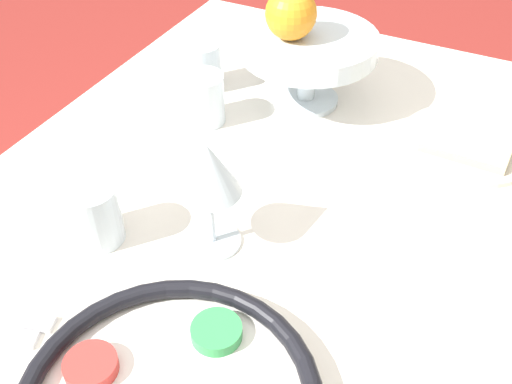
{
  "coord_description": "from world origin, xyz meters",
  "views": [
    {
      "loc": [
        -0.48,
        -0.15,
        1.3
      ],
      "look_at": [
        0.03,
        0.1,
        0.81
      ],
      "focal_mm": 42.0,
      "sensor_mm": 36.0,
      "label": 1
    }
  ],
  "objects": [
    {
      "name": "cup_mid",
      "position": [
        0.19,
        0.27,
        0.81
      ],
      "size": [
        0.07,
        0.07,
        0.08
      ],
      "color": "silver",
      "rests_on": "dining_table"
    },
    {
      "name": "bread_plate",
      "position": [
        0.3,
        -0.12,
        0.78
      ],
      "size": [
        0.2,
        0.2,
        0.02
      ],
      "color": "beige",
      "rests_on": "dining_table"
    },
    {
      "name": "cup_near",
      "position": [
        -0.09,
        0.25,
        0.81
      ],
      "size": [
        0.07,
        0.07,
        0.08
      ],
      "color": "silver",
      "rests_on": "dining_table"
    },
    {
      "name": "wine_glass",
      "position": [
        -0.04,
        0.12,
        0.88
      ],
      "size": [
        0.08,
        0.08,
        0.15
      ],
      "color": "silver",
      "rests_on": "dining_table"
    },
    {
      "name": "cup_far",
      "position": [
        0.27,
        0.32,
        0.81
      ],
      "size": [
        0.07,
        0.07,
        0.08
      ],
      "color": "silver",
      "rests_on": "dining_table"
    },
    {
      "name": "fruit_stand",
      "position": [
        0.31,
        0.15,
        0.87
      ],
      "size": [
        0.21,
        0.21,
        0.12
      ],
      "color": "silver",
      "rests_on": "dining_table"
    },
    {
      "name": "orange_fruit",
      "position": [
        0.29,
        0.17,
        0.93
      ],
      "size": [
        0.08,
        0.08,
        0.08
      ],
      "color": "orange",
      "rests_on": "fruit_stand"
    }
  ]
}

